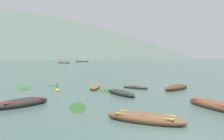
# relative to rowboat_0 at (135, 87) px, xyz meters

# --- Properties ---
(ground_plane) EXTENTS (6000.00, 6000.00, 0.00)m
(ground_plane) POSITION_rel_rowboat_0_xyz_m (-0.29, 1484.37, -0.13)
(ground_plane) COLOR #425B56
(mountain_2) EXTENTS (2658.26, 2658.26, 607.83)m
(mountain_2) POSITION_rel_rowboat_0_xyz_m (-617.45, 1810.15, 303.79)
(mountain_2) COLOR #56665B
(mountain_2) RESTS_ON ground
(mountain_3) EXTENTS (1337.32, 1337.32, 457.68)m
(mountain_3) POSITION_rel_rowboat_0_xyz_m (-134.75, 1587.58, 228.71)
(mountain_3) COLOR #4C5B56
(mountain_3) RESTS_ON ground
(rowboat_0) EXTENTS (3.11, 2.44, 0.40)m
(rowboat_0) POSITION_rel_rowboat_0_xyz_m (0.00, 0.00, 0.00)
(rowboat_0) COLOR #2D2826
(rowboat_0) RESTS_ON ground
(rowboat_1) EXTENTS (3.09, 4.26, 0.58)m
(rowboat_1) POSITION_rel_rowboat_0_xyz_m (-1.95, -4.26, 0.05)
(rowboat_1) COLOR #2D2826
(rowboat_1) RESTS_ON ground
(rowboat_2) EXTENTS (4.58, 3.04, 0.67)m
(rowboat_2) POSITION_rel_rowboat_0_xyz_m (-1.18, -13.13, 0.08)
(rowboat_2) COLOR brown
(rowboat_2) RESTS_ON ground
(rowboat_3) EXTENTS (3.79, 3.88, 0.73)m
(rowboat_3) POSITION_rel_rowboat_0_xyz_m (-9.55, -8.96, 0.10)
(rowboat_3) COLOR #2D2826
(rowboat_3) RESTS_ON ground
(rowboat_4) EXTENTS (4.11, 3.97, 0.69)m
(rowboat_4) POSITION_rel_rowboat_0_xyz_m (4.54, -0.83, 0.09)
(rowboat_4) COLOR #4C3323
(rowboat_4) RESTS_ON ground
(rowboat_5) EXTENTS (2.63, 4.57, 0.71)m
(rowboat_5) POSITION_rel_rowboat_0_xyz_m (4.18, -9.94, 0.09)
(rowboat_5) COLOR brown
(rowboat_5) RESTS_ON ground
(rowboat_6) EXTENTS (1.24, 4.10, 0.52)m
(rowboat_6) POSITION_rel_rowboat_0_xyz_m (-4.71, 0.30, 0.04)
(rowboat_6) COLOR brown
(rowboat_6) RESTS_ON ground
(ferry_0) EXTENTS (7.91, 4.68, 2.54)m
(ferry_0) POSITION_rel_rowboat_0_xyz_m (-32.77, 121.44, 0.32)
(ferry_0) COLOR brown
(ferry_0) RESTS_ON ground
(ferry_1) EXTENTS (11.61, 6.77, 2.54)m
(ferry_1) POSITION_rel_rowboat_0_xyz_m (-26.12, 170.84, 0.32)
(ferry_1) COLOR #2D2826
(ferry_1) RESTS_ON ground
(mooring_buoy) EXTENTS (0.44, 0.44, 1.05)m
(mooring_buoy) POSITION_rel_rowboat_0_xyz_m (-8.60, -1.98, -0.02)
(mooring_buoy) COLOR yellow
(mooring_buoy) RESTS_ON ground
(weed_patch_0) EXTENTS (4.16, 4.23, 0.14)m
(weed_patch_0) POSITION_rel_rowboat_0_xyz_m (-3.02, -1.99, -0.13)
(weed_patch_0) COLOR #2D5628
(weed_patch_0) RESTS_ON ground
(weed_patch_2) EXTENTS (1.75, 3.68, 0.14)m
(weed_patch_2) POSITION_rel_rowboat_0_xyz_m (-5.40, -9.51, -0.13)
(weed_patch_2) COLOR #2D5628
(weed_patch_2) RESTS_ON ground
(weed_patch_3) EXTENTS (1.95, 1.98, 0.14)m
(weed_patch_3) POSITION_rel_rowboat_0_xyz_m (-10.19, 2.13, -0.13)
(weed_patch_3) COLOR #2D5628
(weed_patch_3) RESTS_ON ground
(weed_patch_4) EXTENTS (2.28, 3.11, 0.14)m
(weed_patch_4) POSITION_rel_rowboat_0_xyz_m (-13.19, 1.02, -0.13)
(weed_patch_4) COLOR #38662D
(weed_patch_4) RESTS_ON ground
(weed_patch_5) EXTENTS (1.64, 1.72, 0.14)m
(weed_patch_5) POSITION_rel_rowboat_0_xyz_m (-12.49, -0.79, -0.13)
(weed_patch_5) COLOR #2D5628
(weed_patch_5) RESTS_ON ground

